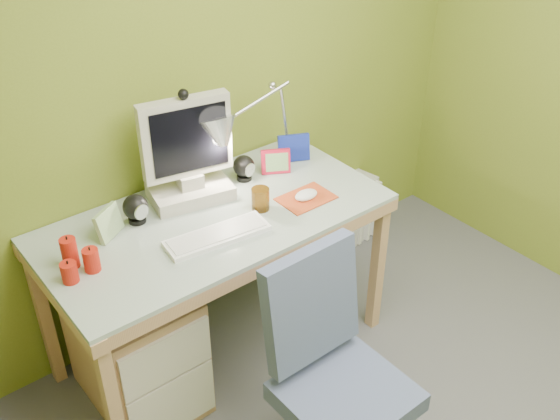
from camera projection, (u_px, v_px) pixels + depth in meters
wall_back at (192, 82)px, 2.80m from camera, size 3.20×0.01×2.40m
slope_ceiling at (166, 165)px, 0.88m from camera, size 1.10×3.20×1.10m
desk at (219, 287)px, 2.92m from camera, size 1.45×0.73×0.77m
monitor at (186, 139)px, 2.67m from camera, size 0.45×0.32×0.56m
speaker_left at (136, 209)px, 2.64m from camera, size 0.12×0.12×0.12m
speaker_right at (244, 168)px, 2.92m from camera, size 0.12×0.12×0.12m
keyboard at (217, 236)px, 2.57m from camera, size 0.43×0.19×0.02m
mousepad at (306, 198)px, 2.82m from camera, size 0.23×0.17×0.01m
mouse at (306, 195)px, 2.81m from camera, size 0.12×0.08×0.04m
amber_tumbler at (260, 199)px, 2.73m from camera, size 0.08×0.08×0.10m
candle_cluster at (74, 258)px, 2.37m from camera, size 0.17×0.15×0.12m
photo_frame_red at (276, 161)px, 2.98m from camera, size 0.12×0.08×0.11m
photo_frame_blue at (294, 148)px, 3.07m from camera, size 0.14×0.09×0.13m
photo_frame_green at (109, 223)px, 2.56m from camera, size 0.13×0.09×0.12m
desk_lamp at (272, 104)px, 2.89m from camera, size 0.61×0.36×0.62m
task_chair at (346, 395)px, 2.34m from camera, size 0.49×0.49×0.88m
radiator at (346, 215)px, 3.75m from camera, size 0.41×0.22×0.39m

